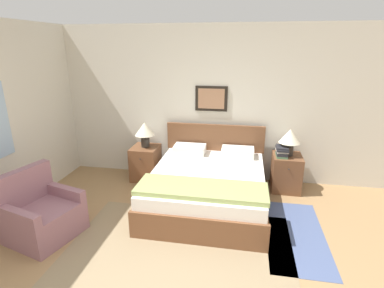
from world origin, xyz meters
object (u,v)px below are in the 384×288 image
at_px(nightstand_by_door, 286,172).
at_px(armchair, 41,215).
at_px(nightstand_near_window, 146,163).
at_px(bed, 208,186).
at_px(table_lamp_near_window, 145,130).
at_px(table_lamp_by_door, 290,138).

bearing_deg(nightstand_by_door, armchair, -149.20).
bearing_deg(nightstand_near_window, armchair, -111.19).
bearing_deg(bed, table_lamp_near_window, 148.10).
relative_size(armchair, nightstand_by_door, 1.54).
bearing_deg(nightstand_by_door, nightstand_near_window, 180.00).
relative_size(armchair, table_lamp_near_window, 2.10).
bearing_deg(table_lamp_by_door, bed, -148.32).
distance_m(nightstand_by_door, table_lamp_near_window, 2.45).
bearing_deg(table_lamp_near_window, table_lamp_by_door, 0.00).
height_order(armchair, nightstand_near_window, armchair).
xyz_separation_m(armchair, nightstand_near_window, (0.72, 1.85, 0.01)).
bearing_deg(armchair, table_lamp_near_window, 174.27).
bearing_deg(nightstand_by_door, bed, -148.79).
xyz_separation_m(nightstand_by_door, table_lamp_by_door, (0.01, 0.02, 0.59)).
relative_size(nightstand_near_window, nightstand_by_door, 1.00).
distance_m(bed, armchair, 2.22).
relative_size(nightstand_near_window, table_lamp_near_window, 1.37).
height_order(bed, armchair, bed).
relative_size(table_lamp_near_window, table_lamp_by_door, 1.00).
bearing_deg(table_lamp_by_door, armchair, -149.02).
relative_size(nightstand_by_door, table_lamp_near_window, 1.37).
bearing_deg(nightstand_near_window, nightstand_by_door, 0.00).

